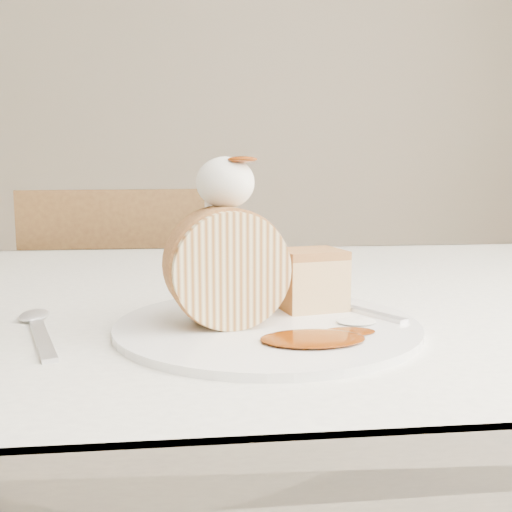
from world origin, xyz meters
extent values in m
cube|color=silver|center=(0.00, 3.00, 1.40)|extent=(5.00, 0.10, 2.80)
cube|color=beige|center=(0.00, 0.20, 0.73)|extent=(1.40, 0.90, 0.04)
cube|color=beige|center=(0.00, 0.65, 0.61)|extent=(1.40, 0.01, 0.28)
cube|color=brown|center=(-0.31, 0.94, 0.42)|extent=(0.49, 0.49, 0.04)
cube|color=brown|center=(-0.27, 0.75, 0.66)|extent=(0.41, 0.13, 0.43)
cylinder|color=brown|center=(-0.18, 1.15, 0.20)|extent=(0.04, 0.04, 0.40)
cylinder|color=brown|center=(-0.52, 1.07, 0.20)|extent=(0.04, 0.04, 0.40)
cylinder|color=brown|center=(-0.10, 0.80, 0.20)|extent=(0.04, 0.04, 0.40)
cylinder|color=brown|center=(-0.44, 0.72, 0.20)|extent=(0.04, 0.04, 0.40)
cylinder|color=white|center=(-0.02, -0.01, 0.75)|extent=(0.36, 0.36, 0.01)
cylinder|color=beige|center=(-0.06, -0.01, 0.81)|extent=(0.12, 0.08, 0.11)
cube|color=#B57944|center=(0.03, 0.04, 0.79)|extent=(0.08, 0.07, 0.06)
ellipsoid|color=white|center=(-0.06, 0.01, 0.89)|extent=(0.06, 0.06, 0.05)
ellipsoid|color=#692704|center=(-0.04, 0.00, 0.92)|extent=(0.03, 0.02, 0.01)
cube|color=silver|center=(0.08, 0.02, 0.76)|extent=(0.11, 0.17, 0.00)
cube|color=silver|center=(-0.23, -0.03, 0.75)|extent=(0.08, 0.17, 0.00)
camera|label=1|loc=(-0.09, -0.56, 0.90)|focal=40.00mm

